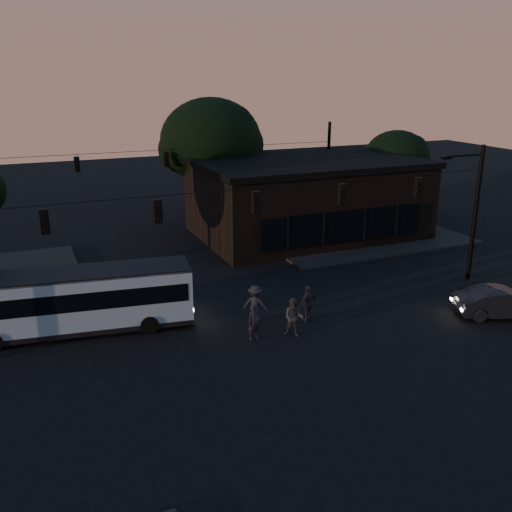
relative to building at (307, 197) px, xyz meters
name	(u,v)px	position (x,y,z in m)	size (l,w,h in m)	color
ground	(293,351)	(-9.00, -15.97, -2.71)	(120.00, 120.00, 0.00)	black
sidewalk_far_right	(356,235)	(3.00, -1.97, -2.63)	(14.00, 10.00, 0.15)	black
building	(307,197)	(0.00, 0.00, 0.00)	(15.40, 10.41, 5.40)	black
tree_behind	(211,141)	(-5.00, 6.03, 3.48)	(7.60, 7.60, 9.43)	black
tree_right	(396,159)	(9.00, 2.03, 1.93)	(5.20, 5.20, 6.86)	black
signal_rig_near	(256,226)	(-9.00, -11.97, 1.74)	(26.24, 0.30, 7.50)	black
signal_rig_far	(167,176)	(-9.00, 4.03, 1.50)	(26.24, 0.30, 7.50)	black
bus	(78,298)	(-16.94, -10.44, -1.13)	(10.25, 3.61, 2.82)	#9DBAC8
car	(502,302)	(1.73, -16.65, -2.00)	(1.51, 4.33, 1.43)	black
pedestrian_a	(254,322)	(-10.08, -14.29, -1.91)	(0.58, 0.38, 1.60)	black
pedestrian_b	(294,318)	(-8.36, -14.68, -1.82)	(0.86, 0.67, 1.78)	#353631
pedestrian_c	(308,303)	(-7.00, -13.44, -1.82)	(1.04, 0.43, 1.77)	#22232A
pedestrian_d	(255,304)	(-9.32, -12.65, -1.81)	(1.17, 0.67, 1.80)	black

